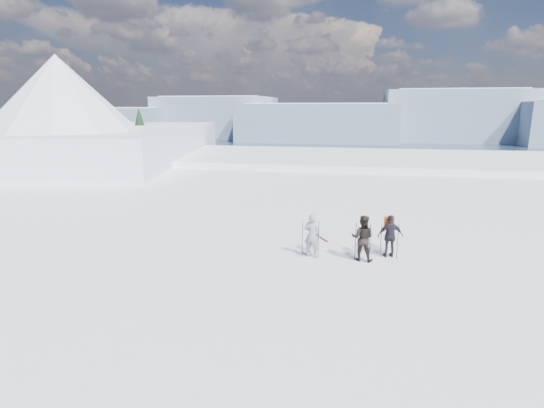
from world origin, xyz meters
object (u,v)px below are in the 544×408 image
Objects in this scene: skier_dark at (362,238)px; skis_loose at (316,235)px; skier_grey at (312,235)px; skier_pack at (390,236)px.

skier_dark is 0.94× the size of skis_loose.
skier_dark reaches higher than skier_grey.
skier_grey is at bearing 8.31° from skier_dark.
skier_dark reaches higher than skis_loose.
skier_dark is 3.16m from skis_loose.
skier_pack is 0.89× the size of skis_loose.
skier_grey reaches higher than skier_pack.
skier_grey is at bearing -88.12° from skis_loose.
skier_dark is 1.06× the size of skier_pack.
skier_pack reaches higher than skis_loose.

